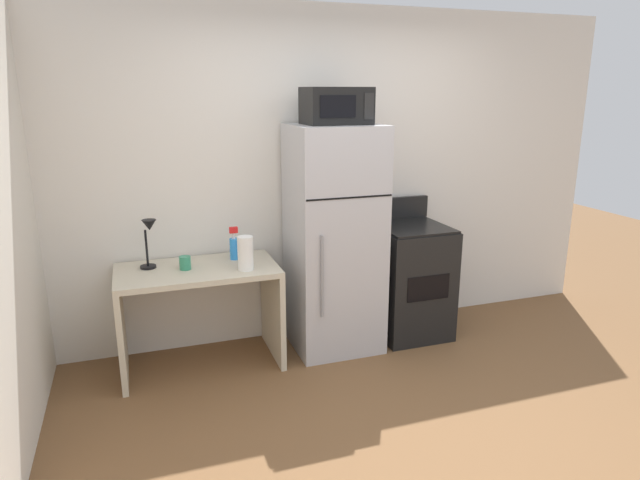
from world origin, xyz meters
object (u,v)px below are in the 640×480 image
desk (199,298)px  spray_bottle (234,246)px  coffee_mug (185,263)px  refrigerator (334,240)px  desk_lamp (149,235)px  paper_towel_roll (246,253)px  microwave (336,106)px  oven_range (409,279)px

desk → spray_bottle: 0.45m
desk → spray_bottle: size_ratio=4.53×
desk → coffee_mug: (-0.08, -0.01, 0.28)m
desk → refrigerator: (1.04, 0.00, 0.34)m
desk_lamp → paper_towel_roll: (0.63, -0.25, -0.12)m
desk → spray_bottle: bearing=22.4°
paper_towel_roll → desk_lamp: bearing=158.5°
spray_bottle → microwave: size_ratio=0.54×
microwave → paper_towel_roll: bearing=-169.4°
coffee_mug → spray_bottle: spray_bottle is taller
oven_range → spray_bottle: bearing=175.7°
coffee_mug → microwave: (1.12, -0.01, 1.06)m
desk → oven_range: (1.71, 0.01, -0.05)m
desk_lamp → oven_range: desk_lamp is taller
oven_range → microwave: bearing=-177.3°
desk_lamp → spray_bottle: 0.61m
desk → desk_lamp: size_ratio=3.19×
coffee_mug → paper_towel_roll: paper_towel_roll is taller
paper_towel_roll → oven_range: oven_range is taller
desk → refrigerator: bearing=0.2°
coffee_mug → microwave: 1.54m
desk → coffee_mug: bearing=-174.6°
refrigerator → spray_bottle: bearing=171.2°
coffee_mug → spray_bottle: 0.40m
spray_bottle → oven_range: (1.42, -0.11, -0.38)m
coffee_mug → oven_range: (1.79, 0.02, -0.33)m
spray_bottle → coffee_mug: bearing=-161.0°
refrigerator → microwave: microwave is taller
desk_lamp → coffee_mug: bearing=-24.4°
coffee_mug → microwave: bearing=-0.5°
spray_bottle → oven_range: 1.47m
oven_range → paper_towel_roll: bearing=-173.2°
desk_lamp → spray_bottle: (0.60, 0.02, -0.14)m
coffee_mug → spray_bottle: bearing=19.0°
coffee_mug → desk: bearing=5.4°
desk_lamp → spray_bottle: desk_lamp is taller
spray_bottle → refrigerator: bearing=-8.8°
desk_lamp → microwave: (1.35, -0.11, 0.87)m
spray_bottle → refrigerator: refrigerator is taller
microwave → coffee_mug: bearing=179.5°
paper_towel_roll → microwave: 1.23m
paper_towel_roll → spray_bottle: 0.27m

